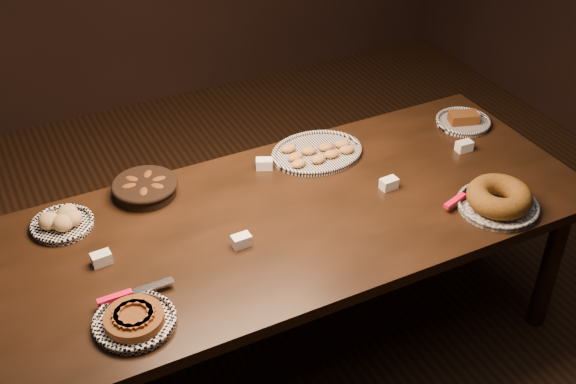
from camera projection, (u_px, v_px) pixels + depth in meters
name	position (u px, v px, depth m)	size (l,w,h in m)	color
ground	(293.00, 344.00, 3.27)	(5.00, 5.00, 0.00)	black
buffet_table	(294.00, 228.00, 2.87)	(2.40, 1.00, 0.75)	black
apple_tart_plate	(134.00, 320.00, 2.34)	(0.31, 0.27, 0.05)	white
madeleine_platter	(317.00, 153.00, 3.15)	(0.41, 0.33, 0.05)	black
bundt_cake_plate	(498.00, 199.00, 2.83)	(0.38, 0.34, 0.10)	black
croissant_basket	(145.00, 187.00, 2.91)	(0.32, 0.32, 0.07)	black
bread_roll_plate	(63.00, 221.00, 2.74)	(0.24, 0.24, 0.08)	white
loaf_plate	(463.00, 121.00, 3.37)	(0.26, 0.26, 0.06)	black
tent_cards	(301.00, 195.00, 2.89)	(1.70, 0.48, 0.04)	white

